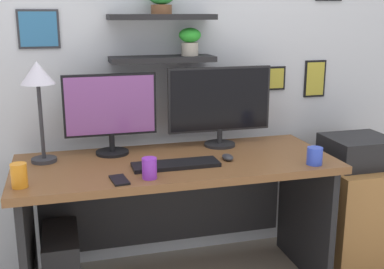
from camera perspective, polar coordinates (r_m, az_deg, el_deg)
name	(u,v)px	position (r m, az deg, el deg)	size (l,w,h in m)	color
back_wall_assembly	(158,39)	(2.85, -4.05, 11.18)	(4.40, 0.24, 2.70)	silver
desk	(174,194)	(2.66, -2.13, -7.01)	(1.67, 0.68, 0.75)	brown
monitor_left	(110,110)	(2.64, -9.63, 2.83)	(0.50, 0.18, 0.44)	black
monitor_right	(220,103)	(2.76, 3.31, 3.71)	(0.60, 0.18, 0.46)	black
keyboard	(176,165)	(2.44, -1.93, -3.57)	(0.44, 0.14, 0.02)	black
computer_mouse	(228,157)	(2.55, 4.24, -2.69)	(0.06, 0.09, 0.03)	#2D2D33
desk_lamp	(38,83)	(2.54, -17.77, 5.84)	(0.17, 0.17, 0.52)	#2D2D33
cell_phone	(119,180)	(2.26, -8.60, -5.35)	(0.07, 0.14, 0.01)	black
coffee_mug	(315,156)	(2.54, 14.32, -2.48)	(0.08, 0.08, 0.09)	blue
pen_cup	(149,168)	(2.26, -5.06, -4.00)	(0.07, 0.07, 0.10)	purple
water_cup	(19,175)	(2.27, -19.79, -4.58)	(0.07, 0.07, 0.11)	orange
drawer_cabinet	(353,211)	(3.19, 18.51, -8.61)	(0.44, 0.50, 0.61)	#9E6B38
printer	(358,151)	(3.06, 19.08, -1.84)	(0.38, 0.34, 0.17)	black
computer_tower_left	(62,268)	(2.71, -15.09, -15.06)	(0.18, 0.40, 0.40)	black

